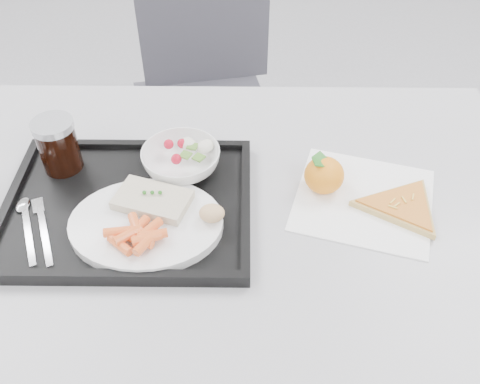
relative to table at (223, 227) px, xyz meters
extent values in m
cube|color=#BDBDC0|center=(0.00, 0.00, 0.05)|extent=(1.20, 0.80, 0.03)
cylinder|color=#47474C|center=(-0.54, 0.34, -0.32)|extent=(0.04, 0.04, 0.72)
cylinder|color=#47474C|center=(0.54, 0.34, -0.32)|extent=(0.04, 0.04, 0.72)
cube|color=#3B3A42|center=(-0.09, 0.70, -0.23)|extent=(0.50, 0.50, 0.04)
cube|color=#3B3A42|center=(-0.09, 0.89, 0.02)|extent=(0.42, 0.12, 0.46)
cylinder|color=#47474C|center=(-0.27, 0.52, -0.47)|extent=(0.03, 0.03, 0.43)
cylinder|color=#47474C|center=(0.09, 0.52, -0.47)|extent=(0.03, 0.03, 0.43)
cylinder|color=#47474C|center=(-0.27, 0.88, -0.47)|extent=(0.03, 0.03, 0.43)
cylinder|color=#47474C|center=(0.09, 0.88, -0.47)|extent=(0.03, 0.03, 0.43)
cube|color=black|center=(-0.17, -0.02, 0.07)|extent=(0.45, 0.35, 0.01)
cube|color=black|center=(-0.17, 0.15, 0.09)|extent=(0.45, 0.02, 0.01)
cube|color=black|center=(-0.17, -0.19, 0.09)|extent=(0.45, 0.02, 0.01)
cube|color=black|center=(0.04, -0.02, 0.09)|extent=(0.02, 0.32, 0.01)
cube|color=black|center=(-0.39, -0.02, 0.09)|extent=(0.02, 0.32, 0.01)
cylinder|color=white|center=(-0.13, -0.08, 0.09)|extent=(0.27, 0.27, 0.02)
cube|color=beige|center=(-0.12, -0.03, 0.11)|extent=(0.15, 0.12, 0.02)
sphere|color=#236B1C|center=(-0.14, -0.03, 0.12)|extent=(0.01, 0.01, 0.01)
sphere|color=#236B1C|center=(-0.12, -0.03, 0.12)|extent=(0.01, 0.01, 0.01)
sphere|color=#236B1C|center=(-0.11, -0.03, 0.12)|extent=(0.01, 0.01, 0.01)
ellipsoid|color=tan|center=(-0.01, -0.07, 0.12)|extent=(0.05, 0.04, 0.03)
imported|color=white|center=(-0.08, 0.08, 0.11)|extent=(0.15, 0.15, 0.05)
cylinder|color=black|center=(-0.32, 0.09, 0.13)|extent=(0.08, 0.08, 0.10)
cylinder|color=#A5A8AD|center=(-0.32, 0.09, 0.18)|extent=(0.08, 0.08, 0.01)
cube|color=silver|center=(-0.33, -0.10, 0.08)|extent=(0.07, 0.14, 0.00)
ellipsoid|color=silver|center=(-0.37, -0.03, 0.09)|extent=(0.04, 0.05, 0.01)
cube|color=silver|center=(-0.31, -0.10, 0.08)|extent=(0.07, 0.14, 0.00)
cube|color=silver|center=(-0.34, -0.03, 0.08)|extent=(0.03, 0.04, 0.00)
cube|color=white|center=(0.27, 0.01, 0.07)|extent=(0.31, 0.30, 0.00)
ellipsoid|color=#FF9F21|center=(0.19, 0.04, 0.10)|extent=(0.10, 0.10, 0.07)
cube|color=#236B1C|center=(0.19, 0.04, 0.13)|extent=(0.05, 0.05, 0.02)
cube|color=#236B1C|center=(0.19, 0.04, 0.13)|extent=(0.05, 0.03, 0.02)
cylinder|color=tan|center=(0.33, -0.01, 0.08)|extent=(0.21, 0.21, 0.01)
cylinder|color=red|center=(0.33, -0.01, 0.08)|extent=(0.19, 0.19, 0.00)
cube|color=#EABC47|center=(0.31, -0.03, 0.09)|extent=(0.02, 0.01, 0.00)
cube|color=#EABC47|center=(0.31, -0.01, 0.09)|extent=(0.01, 0.01, 0.00)
cube|color=#EABC47|center=(0.34, -0.01, 0.09)|extent=(0.01, 0.02, 0.00)
cube|color=#EABC47|center=(0.35, 0.00, 0.09)|extent=(0.01, 0.02, 0.00)
cube|color=#EABC47|center=(0.32, -0.02, 0.09)|extent=(0.01, 0.01, 0.00)
cylinder|color=orange|center=(-0.17, -0.12, 0.12)|extent=(0.05, 0.02, 0.02)
cylinder|color=orange|center=(-0.16, -0.14, 0.11)|extent=(0.05, 0.04, 0.02)
cylinder|color=orange|center=(-0.14, -0.10, 0.12)|extent=(0.03, 0.05, 0.02)
cylinder|color=orange|center=(-0.13, -0.13, 0.11)|extent=(0.05, 0.03, 0.02)
cylinder|color=orange|center=(-0.12, -0.13, 0.12)|extent=(0.05, 0.03, 0.02)
cylinder|color=orange|center=(-0.14, -0.10, 0.11)|extent=(0.04, 0.05, 0.02)
cylinder|color=orange|center=(-0.11, -0.12, 0.12)|extent=(0.05, 0.03, 0.02)
cylinder|color=orange|center=(-0.15, -0.13, 0.12)|extent=(0.05, 0.04, 0.02)
cylinder|color=orange|center=(-0.12, -0.14, 0.12)|extent=(0.04, 0.05, 0.02)
cylinder|color=orange|center=(-0.12, -0.11, 0.12)|extent=(0.04, 0.05, 0.02)
sphere|color=red|center=(-0.09, 0.07, 0.12)|extent=(0.02, 0.02, 0.02)
sphere|color=red|center=(-0.09, 0.07, 0.12)|extent=(0.02, 0.02, 0.02)
sphere|color=red|center=(-0.08, 0.12, 0.12)|extent=(0.02, 0.02, 0.02)
sphere|color=red|center=(-0.11, 0.11, 0.12)|extent=(0.02, 0.02, 0.02)
ellipsoid|color=silver|center=(-0.07, 0.11, 0.12)|extent=(0.03, 0.03, 0.02)
ellipsoid|color=silver|center=(-0.03, 0.11, 0.12)|extent=(0.03, 0.03, 0.02)
ellipsoid|color=silver|center=(-0.04, 0.11, 0.12)|extent=(0.03, 0.03, 0.02)
ellipsoid|color=silver|center=(-0.07, 0.12, 0.12)|extent=(0.03, 0.03, 0.02)
cube|color=#52802C|center=(-0.07, 0.08, 0.12)|extent=(0.03, 0.03, 0.00)
cube|color=#52802C|center=(-0.06, 0.10, 0.12)|extent=(0.02, 0.02, 0.00)
cube|color=#52802C|center=(-0.05, 0.07, 0.12)|extent=(0.03, 0.03, 0.00)
camera|label=1|loc=(0.04, -0.71, 0.78)|focal=40.00mm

